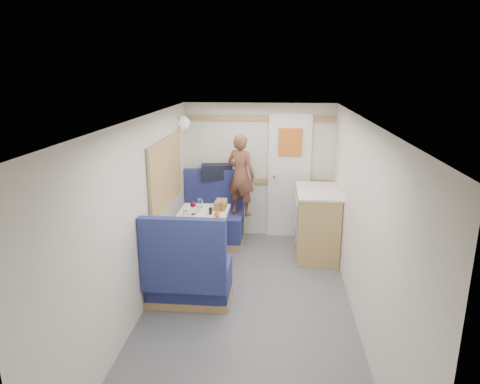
# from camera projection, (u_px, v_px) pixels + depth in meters

# --- Properties ---
(floor) EXTENTS (4.50, 4.50, 0.00)m
(floor) POSITION_uv_depth(u_px,v_px,m) (248.00, 312.00, 4.49)
(floor) COLOR #515156
(floor) RESTS_ON ground
(ceiling) EXTENTS (4.50, 4.50, 0.00)m
(ceiling) POSITION_uv_depth(u_px,v_px,m) (249.00, 120.00, 3.94)
(ceiling) COLOR silver
(ceiling) RESTS_ON wall_back
(wall_back) EXTENTS (2.20, 0.02, 2.00)m
(wall_back) POSITION_uv_depth(u_px,v_px,m) (259.00, 171.00, 6.37)
(wall_back) COLOR silver
(wall_back) RESTS_ON floor
(wall_left) EXTENTS (0.02, 4.50, 2.00)m
(wall_left) POSITION_uv_depth(u_px,v_px,m) (140.00, 219.00, 4.31)
(wall_left) COLOR silver
(wall_left) RESTS_ON floor
(wall_right) EXTENTS (0.02, 4.50, 2.00)m
(wall_right) POSITION_uv_depth(u_px,v_px,m) (362.00, 226.00, 4.12)
(wall_right) COLOR silver
(wall_right) RESTS_ON floor
(oak_trim_low) EXTENTS (2.15, 0.02, 0.08)m
(oak_trim_low) POSITION_uv_depth(u_px,v_px,m) (259.00, 181.00, 6.39)
(oak_trim_low) COLOR #A07948
(oak_trim_low) RESTS_ON wall_back
(oak_trim_high) EXTENTS (2.15, 0.02, 0.08)m
(oak_trim_high) POSITION_uv_depth(u_px,v_px,m) (259.00, 118.00, 6.14)
(oak_trim_high) COLOR #A07948
(oak_trim_high) RESTS_ON wall_back
(side_window) EXTENTS (0.04, 1.30, 0.72)m
(side_window) POSITION_uv_depth(u_px,v_px,m) (166.00, 172.00, 5.20)
(side_window) COLOR gray
(side_window) RESTS_ON wall_left
(rear_door) EXTENTS (0.62, 0.12, 1.86)m
(rear_door) POSITION_uv_depth(u_px,v_px,m) (289.00, 174.00, 6.31)
(rear_door) COLOR white
(rear_door) RESTS_ON wall_back
(dinette_table) EXTENTS (0.62, 0.92, 0.72)m
(dinette_table) POSITION_uv_depth(u_px,v_px,m) (202.00, 226.00, 5.35)
(dinette_table) COLOR white
(dinette_table) RESTS_ON floor
(bench_far) EXTENTS (0.90, 0.59, 1.05)m
(bench_far) POSITION_uv_depth(u_px,v_px,m) (213.00, 223.00, 6.25)
(bench_far) COLOR #191C53
(bench_far) RESTS_ON floor
(bench_near) EXTENTS (0.90, 0.59, 1.05)m
(bench_near) POSITION_uv_depth(u_px,v_px,m) (188.00, 277.00, 4.59)
(bench_near) COLOR #191C53
(bench_near) RESTS_ON floor
(ledge) EXTENTS (0.90, 0.14, 0.04)m
(ledge) POSITION_uv_depth(u_px,v_px,m) (215.00, 180.00, 6.34)
(ledge) COLOR #A07948
(ledge) RESTS_ON bench_far
(dome_light) EXTENTS (0.20, 0.20, 0.20)m
(dome_light) POSITION_uv_depth(u_px,v_px,m) (183.00, 123.00, 5.87)
(dome_light) COLOR white
(dome_light) RESTS_ON wall_left
(galley_counter) EXTENTS (0.57, 0.92, 0.92)m
(galley_counter) POSITION_uv_depth(u_px,v_px,m) (316.00, 222.00, 5.78)
(galley_counter) COLOR #A07948
(galley_counter) RESTS_ON floor
(person) EXTENTS (0.50, 0.43, 1.16)m
(person) POSITION_uv_depth(u_px,v_px,m) (241.00, 175.00, 6.00)
(person) COLOR brown
(person) RESTS_ON bench_far
(duffel_bag) EXTENTS (0.48, 0.29, 0.22)m
(duffel_bag) POSITION_uv_depth(u_px,v_px,m) (217.00, 172.00, 6.30)
(duffel_bag) COLOR black
(duffel_bag) RESTS_ON ledge
(tray) EXTENTS (0.34, 0.40, 0.02)m
(tray) POSITION_uv_depth(u_px,v_px,m) (212.00, 217.00, 5.20)
(tray) COLOR silver
(tray) RESTS_ON dinette_table
(orange_fruit) EXTENTS (0.07, 0.07, 0.07)m
(orange_fruit) POSITION_uv_depth(u_px,v_px,m) (217.00, 214.00, 5.16)
(orange_fruit) COLOR #E25E0A
(orange_fruit) RESTS_ON tray
(cheese_block) EXTENTS (0.13, 0.10, 0.04)m
(cheese_block) POSITION_uv_depth(u_px,v_px,m) (204.00, 220.00, 4.99)
(cheese_block) COLOR #E9E286
(cheese_block) RESTS_ON tray
(wine_glass) EXTENTS (0.08, 0.08, 0.17)m
(wine_glass) POSITION_uv_depth(u_px,v_px,m) (193.00, 205.00, 5.28)
(wine_glass) COLOR white
(wine_glass) RESTS_ON dinette_table
(tumbler_left) EXTENTS (0.06, 0.06, 0.10)m
(tumbler_left) POSITION_uv_depth(u_px,v_px,m) (186.00, 215.00, 5.15)
(tumbler_left) COLOR silver
(tumbler_left) RESTS_ON dinette_table
(tumbler_mid) EXTENTS (0.07, 0.07, 0.11)m
(tumbler_mid) POSITION_uv_depth(u_px,v_px,m) (200.00, 203.00, 5.58)
(tumbler_mid) COLOR white
(tumbler_mid) RESTS_ON dinette_table
(beer_glass) EXTENTS (0.07, 0.07, 0.11)m
(beer_glass) POSITION_uv_depth(u_px,v_px,m) (221.00, 207.00, 5.42)
(beer_glass) COLOR #8B4114
(beer_glass) RESTS_ON dinette_table
(pepper_grinder) EXTENTS (0.04, 0.04, 0.10)m
(pepper_grinder) POSITION_uv_depth(u_px,v_px,m) (211.00, 212.00, 5.25)
(pepper_grinder) COLOR black
(pepper_grinder) RESTS_ON dinette_table
(salt_grinder) EXTENTS (0.04, 0.04, 0.09)m
(salt_grinder) POSITION_uv_depth(u_px,v_px,m) (199.00, 208.00, 5.40)
(salt_grinder) COLOR white
(salt_grinder) RESTS_ON dinette_table
(bread_loaf) EXTENTS (0.14, 0.26, 0.11)m
(bread_loaf) POSITION_uv_depth(u_px,v_px,m) (221.00, 205.00, 5.52)
(bread_loaf) COLOR brown
(bread_loaf) RESTS_ON dinette_table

